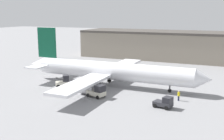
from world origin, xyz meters
name	(u,v)px	position (x,y,z in m)	size (l,w,h in m)	color
ground_plane	(112,86)	(0.00, 0.00, 0.00)	(400.00, 400.00, 0.00)	gray
terminal_building	(180,46)	(6.56, 40.75, 4.64)	(66.45, 16.35, 9.26)	gray
airplane	(107,71)	(-1.07, 0.00, 3.20)	(41.24, 36.33, 11.98)	white
ground_crew_worker	(179,95)	(14.91, -4.51, 0.97)	(0.40, 0.40, 1.81)	#1E2338
baggage_tug	(164,103)	(13.53, -9.31, 0.90)	(3.30, 2.55, 1.94)	#2D2D33
belt_loader_truck	(63,82)	(-8.69, -5.35, 1.18)	(3.17, 3.03, 2.60)	beige
pushback_tug	(98,91)	(0.84, -8.48, 1.08)	(3.71, 2.84, 2.38)	beige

